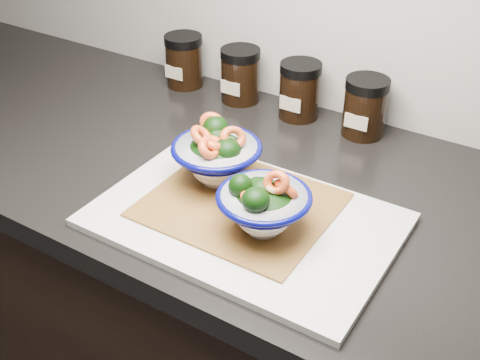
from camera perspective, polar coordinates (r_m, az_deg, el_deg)
The scene contains 10 objects.
cabinet at distance 1.37m, azimuth -2.09°, elevation -15.25°, with size 3.43×0.58×0.86m, color black.
countertop at distance 1.07m, azimuth -2.57°, elevation 0.70°, with size 3.50×0.60×0.04m, color black.
cutting_board at distance 0.92m, azimuth 0.44°, elevation -3.77°, with size 0.45×0.30×0.01m, color silver.
bamboo_mat at distance 0.94m, azimuth 0.00°, elevation -2.34°, with size 0.28×0.24×0.00m, color #9D692F.
bowl_left at distance 0.97m, azimuth -2.20°, elevation 2.39°, with size 0.15×0.15×0.11m.
bowl_right at distance 0.86m, azimuth 2.20°, elevation -2.40°, with size 0.14×0.14×0.11m.
spice_jar_a at distance 1.34m, azimuth -5.32°, elevation 11.21°, with size 0.08×0.08×0.11m.
spice_jar_b at distance 1.26m, azimuth 0.03°, elevation 9.92°, with size 0.08×0.08×0.11m.
spice_jar_c at distance 1.20m, azimuth 5.68°, elevation 8.46°, with size 0.08×0.08×0.11m.
spice_jar_d at distance 1.15m, azimuth 11.76°, elevation 6.79°, with size 0.08×0.08×0.11m.
Camera 1 is at (0.52, 0.71, 1.47)m, focal length 45.00 mm.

